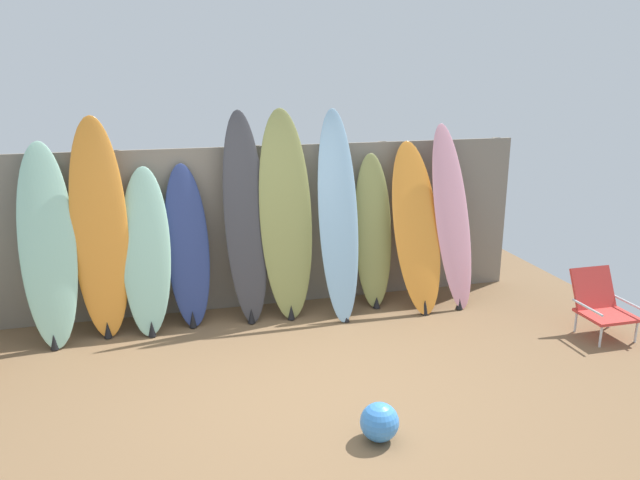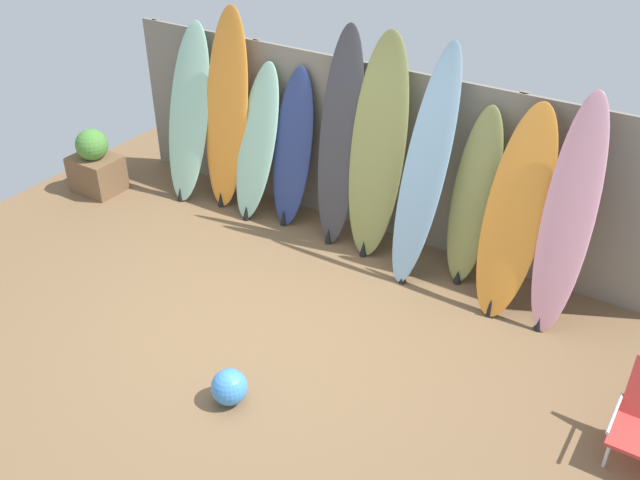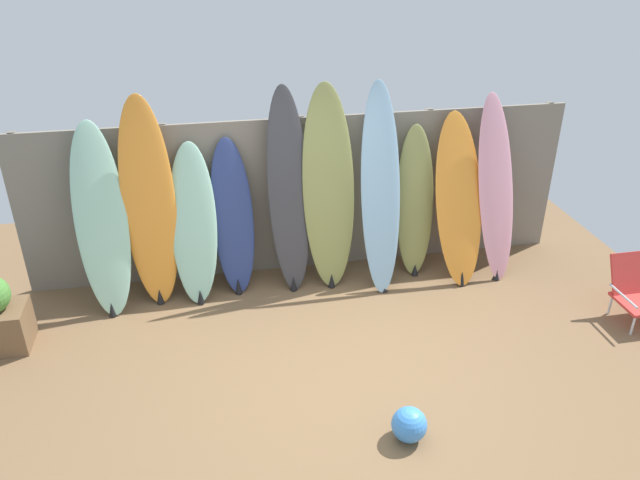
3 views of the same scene
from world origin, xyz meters
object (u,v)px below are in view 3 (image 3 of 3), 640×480
at_px(surfboard_seafoam_2, 194,225).
at_px(surfboard_olive_7, 415,203).
at_px(surfboard_navy_3, 233,219).
at_px(beach_chair, 638,289).
at_px(surfboard_orange_1, 149,204).
at_px(surfboard_olive_5, 329,190).
at_px(surfboard_seafoam_0, 101,222).
at_px(beach_ball, 409,425).
at_px(surfboard_pink_9, 496,190).
at_px(surfboard_skyblue_6, 381,190).
at_px(surfboard_charcoal_4, 289,193).
at_px(surfboard_orange_8, 459,201).

xyz_separation_m(surfboard_seafoam_2, surfboard_olive_7, (2.44, 0.06, 0.03)).
height_order(surfboard_navy_3, beach_chair, surfboard_navy_3).
height_order(surfboard_orange_1, surfboard_seafoam_2, surfboard_orange_1).
bearing_deg(surfboard_orange_1, surfboard_navy_3, 2.20).
relative_size(surfboard_olive_5, beach_chair, 3.46).
bearing_deg(beach_chair, surfboard_navy_3, 159.04).
distance_m(surfboard_seafoam_0, beach_ball, 3.60).
bearing_deg(surfboard_seafoam_2, surfboard_seafoam_0, -177.51).
bearing_deg(beach_ball, surfboard_pink_9, 54.41).
distance_m(surfboard_seafoam_2, surfboard_skyblue_6, 2.01).
height_order(surfboard_seafoam_2, surfboard_navy_3, surfboard_navy_3).
xyz_separation_m(surfboard_orange_1, surfboard_navy_3, (0.84, 0.03, -0.26)).
height_order(surfboard_charcoal_4, surfboard_olive_5, surfboard_olive_5).
height_order(surfboard_pink_9, beach_chair, surfboard_pink_9).
bearing_deg(surfboard_seafoam_0, surfboard_navy_3, 4.89).
bearing_deg(surfboard_pink_9, beach_chair, -48.86).
bearing_deg(beach_ball, surfboard_skyblue_6, 80.46).
relative_size(surfboard_navy_3, surfboard_skyblue_6, 0.76).
relative_size(surfboard_navy_3, beach_chair, 2.61).
xyz_separation_m(surfboard_navy_3, surfboard_olive_5, (1.03, -0.06, 0.28)).
bearing_deg(surfboard_navy_3, surfboard_orange_8, -4.34).
distance_m(surfboard_navy_3, surfboard_orange_8, 2.48).
bearing_deg(surfboard_seafoam_2, surfboard_pink_9, -1.55).
bearing_deg(surfboard_skyblue_6, beach_chair, -27.30).
bearing_deg(surfboard_pink_9, surfboard_orange_8, -176.85).
distance_m(surfboard_charcoal_4, beach_ball, 2.77).
bearing_deg(beach_ball, surfboard_olive_7, 71.59).
distance_m(surfboard_orange_1, surfboard_olive_7, 2.87).
height_order(surfboard_olive_5, surfboard_skyblue_6, surfboard_olive_5).
relative_size(surfboard_seafoam_2, surfboard_navy_3, 1.00).
distance_m(surfboard_charcoal_4, surfboard_olive_5, 0.43).
xyz_separation_m(surfboard_pink_9, beach_ball, (-1.73, -2.42, -0.85)).
distance_m(surfboard_seafoam_2, beach_chair, 4.60).
relative_size(surfboard_orange_8, surfboard_pink_9, 0.91).
height_order(surfboard_olive_7, beach_chair, surfboard_olive_7).
relative_size(surfboard_seafoam_2, surfboard_olive_7, 0.97).
distance_m(surfboard_orange_1, surfboard_pink_9, 3.74).
bearing_deg(surfboard_navy_3, surfboard_olive_7, -0.48).
bearing_deg(surfboard_pink_9, surfboard_olive_5, 176.77).
xyz_separation_m(surfboard_orange_1, beach_ball, (2.00, -2.56, -0.93)).
relative_size(surfboard_navy_3, surfboard_olive_5, 0.75).
distance_m(surfboard_charcoal_4, surfboard_pink_9, 2.30).
distance_m(surfboard_seafoam_2, surfboard_pink_9, 3.32).
xyz_separation_m(surfboard_orange_1, surfboard_seafoam_2, (0.42, -0.04, -0.26)).
relative_size(surfboard_navy_3, surfboard_charcoal_4, 0.76).
height_order(surfboard_seafoam_0, surfboard_pink_9, surfboard_pink_9).
distance_m(surfboard_skyblue_6, beach_chair, 2.80).
bearing_deg(surfboard_skyblue_6, surfboard_orange_1, 177.18).
bearing_deg(surfboard_skyblue_6, surfboard_seafoam_2, 177.76).
height_order(surfboard_seafoam_0, beach_chair, surfboard_seafoam_0).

